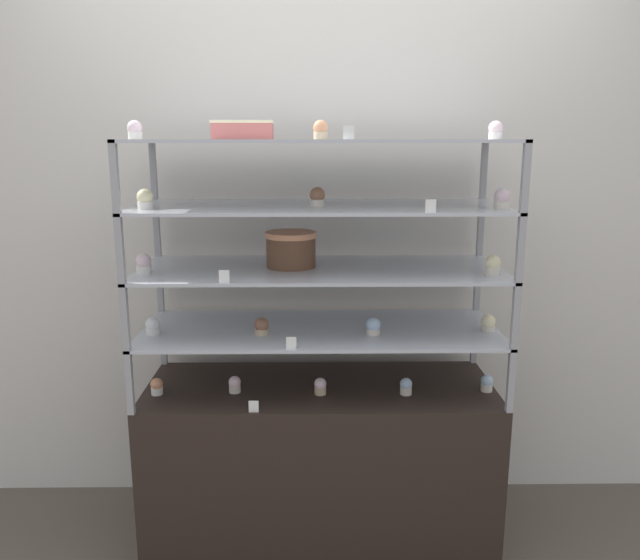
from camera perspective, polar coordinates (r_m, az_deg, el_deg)
name	(u,v)px	position (r m, az deg, el deg)	size (l,w,h in m)	color
ground_plane	(320,535)	(2.87, 0.00, -22.30)	(20.00, 20.00, 0.00)	brown
back_wall	(319,220)	(2.79, -0.11, 5.52)	(8.00, 0.05, 2.60)	silver
display_base	(320,462)	(2.69, 0.00, -16.34)	(1.39, 0.54, 0.68)	black
display_riser_lower	(320,331)	(2.47, 0.00, -4.68)	(1.39, 0.54, 0.24)	#99999E
display_riser_middle	(320,271)	(2.41, 0.00, 0.83)	(1.39, 0.54, 0.24)	#99999E
display_riser_upper	(320,208)	(2.37, 0.00, 6.57)	(1.39, 0.54, 0.24)	#99999E
display_riser_top	(320,143)	(2.35, 0.00, 12.43)	(1.39, 0.54, 0.24)	#99999E
layer_cake_centerpiece	(291,249)	(2.41, -2.68, 2.83)	(0.20, 0.20, 0.14)	brown
sheet_cake_frosted	(243,130)	(2.36, -7.08, 13.47)	(0.22, 0.12, 0.07)	#C66660
cupcake_0	(157,386)	(2.53, -14.69, -9.39)	(0.05, 0.05, 0.07)	white
cupcake_1	(235,384)	(2.49, -7.81, -9.44)	(0.05, 0.05, 0.07)	beige
cupcake_2	(319,386)	(2.45, -0.05, -9.68)	(0.05, 0.05, 0.07)	#CCB28C
cupcake_3	(406,386)	(2.47, 7.87, -9.60)	(0.05, 0.05, 0.07)	beige
cupcake_4	(487,383)	(2.57, 15.00, -9.10)	(0.05, 0.05, 0.07)	beige
price_tag_0	(254,407)	(2.32, -6.09, -11.43)	(0.04, 0.00, 0.04)	white
cupcake_5	(153,326)	(2.46, -15.03, -4.10)	(0.06, 0.06, 0.07)	white
cupcake_6	(262,326)	(2.39, -5.36, -4.25)	(0.06, 0.06, 0.07)	#CCB28C
cupcake_7	(373,326)	(2.39, 4.90, -4.25)	(0.06, 0.06, 0.07)	beige
cupcake_8	(488,323)	(2.51, 15.12, -3.83)	(0.06, 0.06, 0.07)	beige
price_tag_1	(291,343)	(2.22, -2.64, -5.76)	(0.04, 0.00, 0.04)	white
cupcake_9	(144,264)	(2.39, -15.82, 1.43)	(0.06, 0.06, 0.07)	white
cupcake_10	(493,265)	(2.36, 15.50, 1.31)	(0.06, 0.06, 0.07)	beige
price_tag_2	(224,276)	(2.17, -8.75, 0.33)	(0.04, 0.00, 0.04)	white
cupcake_11	(145,199)	(2.31, -15.70, 7.11)	(0.06, 0.06, 0.07)	white
cupcake_12	(317,197)	(2.31, -0.24, 7.58)	(0.06, 0.06, 0.07)	beige
cupcake_13	(502,199)	(2.34, 16.29, 7.13)	(0.06, 0.06, 0.07)	beige
price_tag_3	(431,206)	(2.15, 10.09, 6.68)	(0.04, 0.00, 0.04)	white
cupcake_14	(135,130)	(2.33, -16.58, 13.00)	(0.05, 0.05, 0.07)	white
cupcake_15	(320,130)	(2.21, -0.02, 13.56)	(0.05, 0.05, 0.07)	#CCB28C
cupcake_16	(496,130)	(2.38, 15.76, 13.04)	(0.05, 0.05, 0.07)	white
price_tag_4	(349,132)	(2.11, 2.64, 13.32)	(0.04, 0.00, 0.04)	white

